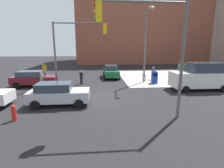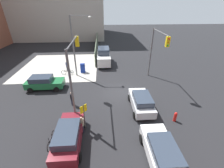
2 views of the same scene
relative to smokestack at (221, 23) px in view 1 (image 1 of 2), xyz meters
name	(u,v)px [view 1 (image 1 of 2)]	position (x,y,z in m)	size (l,w,h in m)	color
ground_plane	(101,97)	(-31.33, -30.00, -9.72)	(120.00, 120.00, 0.00)	black
sidewalk_corner	(165,77)	(-22.33, -21.00, -9.72)	(12.00, 12.00, 0.01)	#ADA89E
building_warehouse_north	(140,28)	(-20.04, 4.00, -0.98)	(32.00, 18.00, 17.48)	#93513D
smokestack	(221,23)	(0.00, 0.00, 0.00)	(1.80, 1.80, 19.44)	brown
traffic_signal_nw_corner	(75,41)	(-33.74, -25.50, -5.09)	(5.47, 0.36, 6.50)	#59595B
traffic_signal_se_corner	(150,38)	(-28.71, -34.50, -5.12)	(4.98, 0.36, 6.50)	#59595B
street_lamp_corner	(146,41)	(-26.15, -24.57, -5.02)	(0.56, 2.67, 8.00)	slate
warning_sign_two_way	(45,72)	(-36.73, -26.39, -8.08)	(0.48, 0.48, 2.40)	#4C4C4C
mailbox_blue	(154,77)	(-25.13, -25.00, -8.96)	(0.56, 0.64, 1.43)	navy
fire_hydrant	(14,113)	(-36.33, -34.20, -9.24)	(0.26, 0.26, 0.94)	red
coupe_green	(111,71)	(-29.72, -20.90, -8.88)	(2.02, 4.38, 1.62)	#1E6638
hatchback_silver	(58,93)	(-34.38, -31.62, -8.88)	(4.21, 2.02, 1.62)	#B7BABF
coupe_maroon	(34,78)	(-38.20, -25.36, -8.88)	(4.48, 2.02, 1.62)	maroon
van_white_delivery	(201,77)	(-21.66, -28.20, -8.44)	(5.40, 2.32, 2.62)	white
pedestrian_crossing	(153,73)	(-24.53, -22.60, -8.90)	(0.36, 0.36, 1.60)	navy
pedestrian_waiting	(81,77)	(-33.33, -24.80, -8.93)	(0.36, 0.36, 1.54)	black
pedestrian_walking_north	(42,80)	(-37.13, -26.20, -8.91)	(0.36, 0.36, 1.58)	#9E937A
bicycle_leaning_on_fence	(144,77)	(-25.73, -22.80, -9.38)	(0.05, 1.75, 0.97)	black
bicycle_at_crosswalk	(39,81)	(-38.13, -24.00, -9.38)	(1.75, 0.05, 0.97)	black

